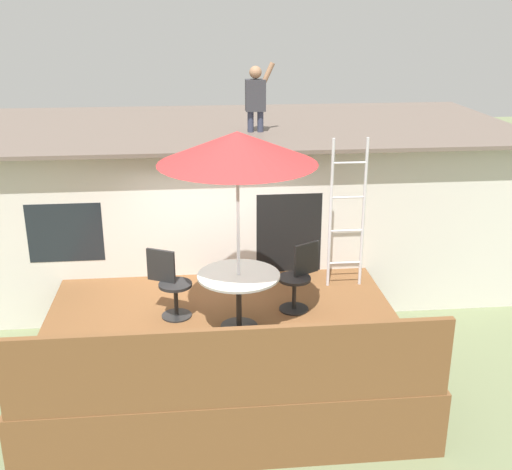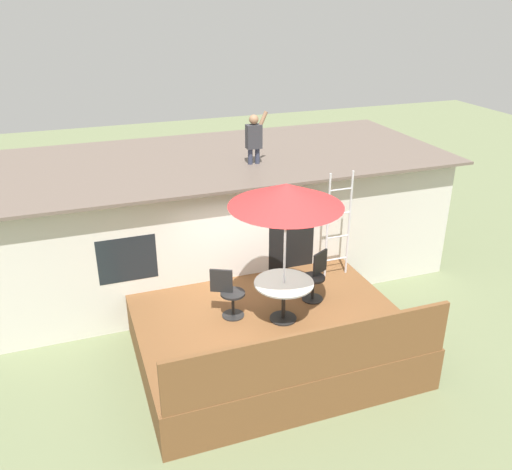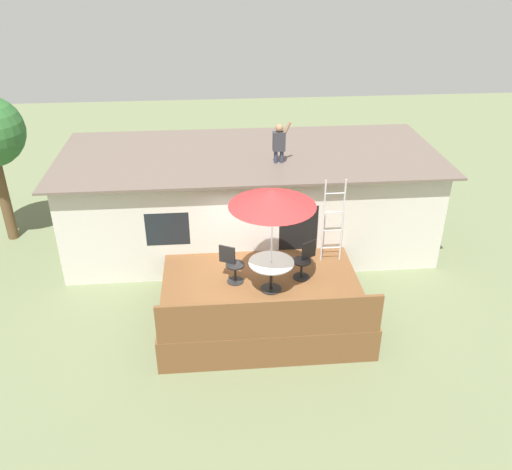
% 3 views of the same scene
% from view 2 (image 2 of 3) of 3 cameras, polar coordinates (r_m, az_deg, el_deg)
% --- Properties ---
extents(ground_plane, '(40.00, 40.00, 0.00)m').
position_cam_2_polar(ground_plane, '(10.31, 1.31, -12.22)').
color(ground_plane, '#66704C').
extents(house, '(10.50, 4.50, 2.76)m').
position_cam_2_polar(house, '(12.64, -4.46, 2.15)').
color(house, beige).
rests_on(house, ground).
extents(deck, '(4.68, 3.85, 0.80)m').
position_cam_2_polar(deck, '(10.08, 1.33, -10.39)').
color(deck, brown).
rests_on(deck, ground).
extents(deck_railing, '(4.58, 0.08, 0.90)m').
position_cam_2_polar(deck_railing, '(8.20, 6.18, -12.47)').
color(deck_railing, brown).
rests_on(deck_railing, deck).
extents(patio_table, '(1.04, 1.04, 0.74)m').
position_cam_2_polar(patio_table, '(9.48, 2.94, -5.84)').
color(patio_table, black).
rests_on(patio_table, deck).
extents(patio_umbrella, '(1.90, 1.90, 2.54)m').
position_cam_2_polar(patio_umbrella, '(8.73, 3.18, 4.22)').
color(patio_umbrella, silver).
rests_on(patio_umbrella, deck).
extents(step_ladder, '(0.52, 0.04, 2.20)m').
position_cam_2_polar(step_ladder, '(10.85, 8.66, 1.02)').
color(step_ladder, silver).
rests_on(step_ladder, deck).
extents(person_figure, '(0.47, 0.20, 1.11)m').
position_cam_2_polar(person_figure, '(11.53, -0.19, 10.40)').
color(person_figure, '#33384C').
rests_on(person_figure, house).
extents(patio_chair_left, '(0.59, 0.44, 0.92)m').
position_cam_2_polar(patio_chair_left, '(9.64, -2.89, -6.14)').
color(patio_chair_left, black).
rests_on(patio_chair_left, deck).
extents(patio_chair_right, '(0.58, 0.44, 0.92)m').
position_cam_2_polar(patio_chair_right, '(10.23, 6.29, -4.36)').
color(patio_chair_right, black).
rests_on(patio_chair_right, deck).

